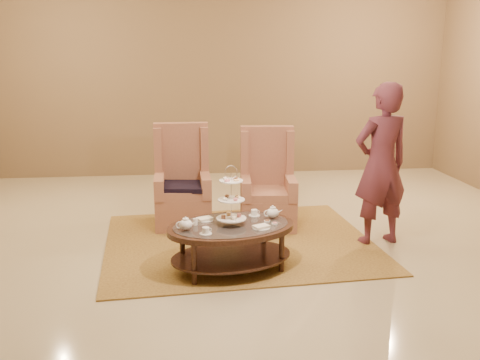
{
  "coord_description": "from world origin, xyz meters",
  "views": [
    {
      "loc": [
        -0.67,
        -5.35,
        2.12
      ],
      "look_at": [
        -0.06,
        0.2,
        0.78
      ],
      "focal_mm": 40.0,
      "sensor_mm": 36.0,
      "label": 1
    }
  ],
  "objects": [
    {
      "name": "ground",
      "position": [
        0.0,
        0.0,
        0.0
      ],
      "size": [
        8.0,
        8.0,
        0.0
      ],
      "primitive_type": "plane",
      "color": "#C3B591",
      "rests_on": "ground"
    },
    {
      "name": "ceiling",
      "position": [
        0.0,
        0.0,
        0.0
      ],
      "size": [
        8.0,
        8.0,
        0.02
      ],
      "primitive_type": "cube",
      "color": "silver",
      "rests_on": "ground"
    },
    {
      "name": "wall_back",
      "position": [
        0.0,
        4.0,
        1.75
      ],
      "size": [
        8.0,
        0.04,
        3.5
      ],
      "primitive_type": "cube",
      "color": "olive",
      "rests_on": "ground"
    },
    {
      "name": "rug",
      "position": [
        -0.04,
        0.38,
        0.01
      ],
      "size": [
        3.15,
        2.69,
        0.02
      ],
      "rotation": [
        0.0,
        0.0,
        0.07
      ],
      "color": "olive",
      "rests_on": "ground"
    },
    {
      "name": "tea_table",
      "position": [
        -0.21,
        -0.39,
        0.39
      ],
      "size": [
        1.45,
        1.15,
        1.07
      ],
      "rotation": [
        0.0,
        0.0,
        0.23
      ],
      "color": "black",
      "rests_on": "ground"
    },
    {
      "name": "armchair_left",
      "position": [
        -0.67,
        1.17,
        0.43
      ],
      "size": [
        0.69,
        0.71,
        1.26
      ],
      "rotation": [
        0.0,
        0.0,
        0.01
      ],
      "color": "#A1654C",
      "rests_on": "ground"
    },
    {
      "name": "armchair_right",
      "position": [
        0.37,
        0.99,
        0.41
      ],
      "size": [
        0.72,
        0.74,
        1.23
      ],
      "rotation": [
        0.0,
        0.0,
        -0.09
      ],
      "color": "#A1654C",
      "rests_on": "ground"
    },
    {
      "name": "person",
      "position": [
        1.52,
        0.22,
        0.91
      ],
      "size": [
        0.74,
        0.57,
        1.81
      ],
      "rotation": [
        0.0,
        0.0,
        3.37
      ],
      "color": "#562530",
      "rests_on": "ground"
    }
  ]
}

